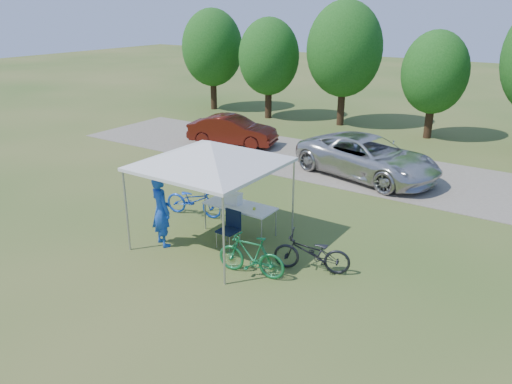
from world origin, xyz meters
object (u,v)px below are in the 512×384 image
Objects in this scene: minivan at (368,157)px; bike_dark at (312,253)px; bike_green at (251,255)px; cyclist at (161,211)px; cooler at (234,198)px; folding_chair at (231,225)px; bike_blue at (194,200)px; folding_table at (240,207)px; sedan at (232,130)px.

bike_dark is at bearing -153.84° from minivan.
minivan is (-0.46, 8.03, 0.25)m from bike_green.
cyclist is 2.80m from bike_green.
folding_chair is at bearing -59.30° from cooler.
bike_blue is at bearing 168.84° from minivan.
cyclist is at bearing -121.54° from cooler.
folding_table is 1.85m from bike_blue.
cyclist is at bearing 178.05° from minivan.
sedan reaches higher than cooler.
bike_green is (2.76, -0.01, -0.45)m from cyclist.
sedan is at bearing 127.95° from folding_chair.
folding_table is 0.28m from cooler.
bike_green is at bearing -132.64° from bike_blue.
bike_dark is at bearing -148.98° from sedan.
folding_chair is 0.53× the size of bike_blue.
sedan reaches higher than bike_dark.
folding_table is 1.19× the size of bike_green.
minivan is at bearing -37.79° from bike_blue.
folding_table is 6.42m from minivan.
folding_chair is at bearing -128.17° from bike_blue.
minivan is (1.27, 6.33, -0.21)m from cooler.
cyclist is (-1.48, -0.93, 0.39)m from folding_chair.
folding_table is at bearing -147.50° from bike_green.
bike_green reaches higher than bike_blue.
folding_chair reaches higher than folding_table.
minivan is (2.87, 6.10, 0.28)m from bike_blue.
cyclist reaches higher than folding_chair.
minivan is (2.30, 8.02, -0.20)m from cyclist.
bike_blue is at bearing 171.83° from cooler.
folding_chair is 0.50× the size of cyclist.
cooler reaches higher than folding_table.
folding_table is 0.82m from folding_chair.
folding_chair is 9.79m from sedan.
cooler is 6.46m from minivan.
bike_blue is at bearing -122.24° from bike_dark.
cyclist reaches higher than minivan.
bike_green is at bearing -159.75° from cyclist.
folding_chair is at bearing -172.51° from minivan.
folding_chair is at bearing -135.87° from bike_green.
cooler is 0.23× the size of cyclist.
bike_blue is 0.46× the size of sedan.
sedan is at bearing 126.46° from cooler.
minivan is (0.82, 7.09, 0.19)m from folding_chair.
minivan is at bearing 173.91° from bike_green.
cyclist is at bearing -175.94° from bike_blue.
cooler is (-0.45, 0.76, 0.40)m from folding_chair.
cooler reaches higher than bike_dark.
bike_dark is at bearing 121.02° from bike_green.
bike_dark is 7.29m from minivan.
sedan is (-7.02, 8.87, 0.16)m from bike_green.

